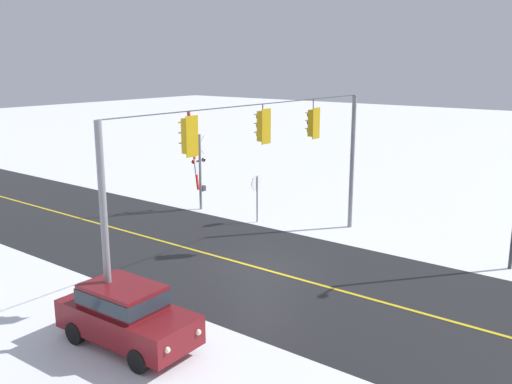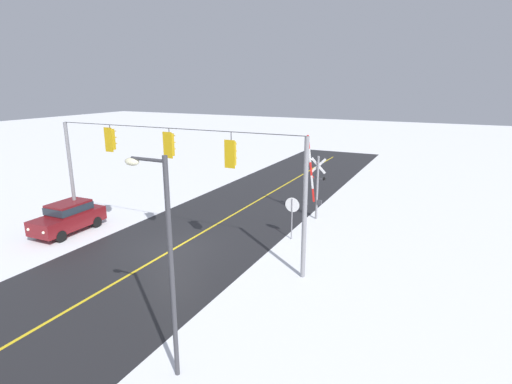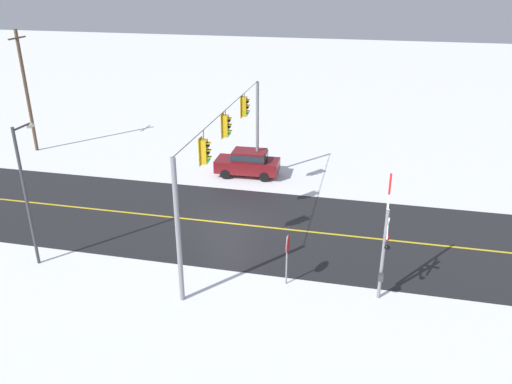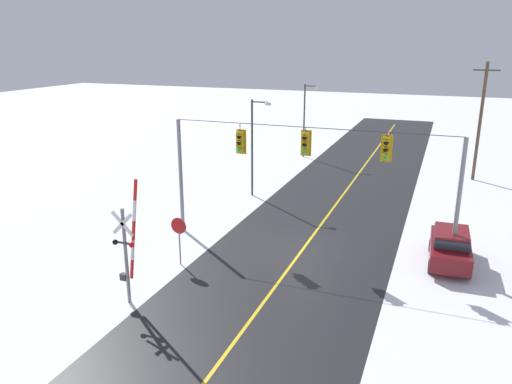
{
  "view_description": "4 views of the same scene",
  "coord_description": "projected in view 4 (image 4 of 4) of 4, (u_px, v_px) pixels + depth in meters",
  "views": [
    {
      "loc": [
        15.95,
        12.08,
        7.67
      ],
      "look_at": [
        -1.35,
        -1.27,
        2.56
      ],
      "focal_mm": 39.26,
      "sensor_mm": 36.0,
      "label": 1
    },
    {
      "loc": [
        -12.29,
        15.51,
        8.26
      ],
      "look_at": [
        -3.91,
        -1.63,
        3.12
      ],
      "focal_mm": 28.34,
      "sensor_mm": 36.0,
      "label": 2
    },
    {
      "loc": [
        -23.36,
        -6.83,
        12.48
      ],
      "look_at": [
        -1.91,
        -1.94,
        2.84
      ],
      "focal_mm": 35.81,
      "sensor_mm": 36.0,
      "label": 3
    },
    {
      "loc": [
        6.17,
        -22.79,
        10.15
      ],
      "look_at": [
        -2.4,
        -0.6,
        2.9
      ],
      "focal_mm": 34.94,
      "sensor_mm": 36.0,
      "label": 4
    }
  ],
  "objects": [
    {
      "name": "streetlamp_far",
      "position": [
        307.0,
        114.0,
        44.16
      ],
      "size": [
        1.39,
        0.28,
        6.5
      ],
      "color": "#38383D",
      "rests_on": "ground"
    },
    {
      "name": "parked_car_maroon",
      "position": [
        450.0,
        246.0,
        23.29
      ],
      "size": [
        1.92,
        4.25,
        1.74
      ],
      "color": "maroon",
      "rests_on": "ground"
    },
    {
      "name": "signal_span",
      "position": [
        307.0,
        167.0,
        24.16
      ],
      "size": [
        14.2,
        0.47,
        6.22
      ],
      "color": "gray",
      "rests_on": "ground"
    },
    {
      "name": "streetlamp_near",
      "position": [
        255.0,
        139.0,
        32.88
      ],
      "size": [
        1.39,
        0.28,
        6.5
      ],
      "color": "#38383D",
      "rests_on": "ground"
    },
    {
      "name": "utility_pole",
      "position": [
        480.0,
        121.0,
        36.63
      ],
      "size": [
        1.8,
        0.24,
        8.72
      ],
      "color": "brown",
      "rests_on": "ground"
    },
    {
      "name": "lane_centre_line",
      "position": [
        331.0,
        212.0,
        30.77
      ],
      "size": [
        0.14,
        72.0,
        0.01
      ],
      "primitive_type": "cube",
      "color": "gold",
      "rests_on": "ground"
    },
    {
      "name": "stop_sign",
      "position": [
        179.0,
        230.0,
        23.06
      ],
      "size": [
        0.8,
        0.09,
        2.35
      ],
      "color": "gray",
      "rests_on": "ground"
    },
    {
      "name": "road_asphalt",
      "position": [
        331.0,
        212.0,
        30.77
      ],
      "size": [
        9.0,
        80.0,
        0.01
      ],
      "primitive_type": "cube",
      "color": "black",
      "rests_on": "ground"
    },
    {
      "name": "railroad_crossing",
      "position": [
        127.0,
        249.0,
        19.43
      ],
      "size": [
        1.26,
        0.31,
        5.24
      ],
      "color": "gray",
      "rests_on": "ground"
    },
    {
      "name": "ground_plane",
      "position": [
        304.0,
        248.0,
        25.42
      ],
      "size": [
        160.0,
        160.0,
        0.0
      ],
      "primitive_type": "plane",
      "color": "white"
    }
  ]
}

